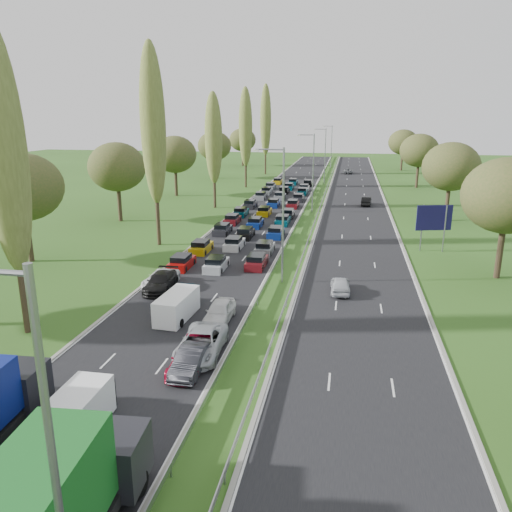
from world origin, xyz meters
The scene contains 22 objects.
ground centered at (4.50, 80.00, 0.00)m, with size 260.00×260.00×0.00m, color #2A4C17.
near_carriageway centered at (-2.25, 82.50, 0.00)m, with size 10.50×215.00×0.04m, color black.
far_carriageway centered at (11.25, 82.50, 0.00)m, with size 10.50×215.00×0.04m, color black.
central_reservation centered at (4.50, 82.50, 0.55)m, with size 2.36×215.00×0.32m.
lamp_columns centered at (4.50, 78.00, 6.00)m, with size 0.18×140.18×12.00m.
poplar_row centered at (-11.50, 68.17, 12.39)m, with size 2.80×127.80×22.44m.
woodland_left centered at (-22.00, 62.63, 7.68)m, with size 8.00×166.00×11.10m.
woodland_right centered at (24.00, 66.67, 7.68)m, with size 8.00×153.00×11.10m.
traffic_queue_fill centered at (-2.23, 77.54, 0.44)m, with size 9.06×68.88×0.80m.
near_car_2 centered at (-5.93, 39.96, 0.68)m, with size 2.20×4.78×1.33m, color white.
near_car_3 centered at (-5.50, 38.93, 0.77)m, with size 2.09×5.14×1.49m, color black.
near_car_7 centered at (-2.49, 34.88, 0.72)m, with size 1.96×4.82×1.40m, color #053D53.
near_car_9 centered at (1.42, 25.76, 0.73)m, with size 1.51×4.33×1.43m, color black.
near_car_10 centered at (1.42, 27.91, 0.80)m, with size 2.60×5.65×1.57m, color #A4A8AD.
near_car_11 centered at (1.24, 25.93, 0.68)m, with size 1.84×4.53×1.31m, color maroon.
near_car_12 centered at (1.20, 33.29, 0.78)m, with size 1.79×4.44×1.51m, color silver.
far_car_0 centered at (9.74, 41.19, 0.71)m, with size 1.62×4.02×1.37m, color #B5B9C0.
far_car_1 centered at (13.05, 85.66, 0.74)m, with size 1.53×4.39×1.45m, color black.
far_car_2 centered at (9.60, 134.45, 0.68)m, with size 2.20×4.78×1.33m, color gray.
white_van_front centered at (-2.07, 19.05, 1.02)m, with size 1.93×4.93×1.98m.
white_van_rear centered at (-2.03, 33.42, 0.99)m, with size 1.87×4.78×1.92m.
direction_sign centered at (19.40, 56.73, 3.57)m, with size 3.89×1.12×5.20m.
Camera 1 is at (10.06, 0.40, 14.52)m, focal length 35.00 mm.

